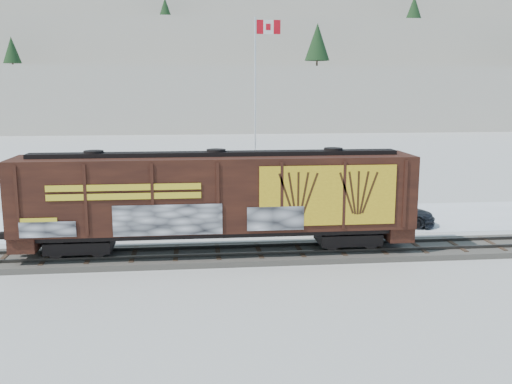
{
  "coord_description": "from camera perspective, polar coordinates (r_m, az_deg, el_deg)",
  "views": [
    {
      "loc": [
        -3.0,
        -26.64,
        8.08
      ],
      "look_at": [
        0.18,
        3.0,
        2.65
      ],
      "focal_mm": 40.0,
      "sensor_mm": 36.0,
      "label": 1
    }
  ],
  "objects": [
    {
      "name": "car_silver",
      "position": [
        35.53,
        -5.65,
        -1.54
      ],
      "size": [
        4.87,
        3.0,
        1.55
      ],
      "primitive_type": "imported",
      "rotation": [
        0.0,
        0.0,
        1.85
      ],
      "color": "silver",
      "rests_on": "parking_strip"
    },
    {
      "name": "rail_track",
      "position": [
        27.96,
        0.28,
        -6.15
      ],
      "size": [
        50.0,
        3.4,
        0.43
      ],
      "color": "#59544C",
      "rests_on": "ground"
    },
    {
      "name": "ground",
      "position": [
        28.0,
        0.28,
        -6.44
      ],
      "size": [
        500.0,
        500.0,
        0.0
      ],
      "primitive_type": "plane",
      "color": "white",
      "rests_on": "ground"
    },
    {
      "name": "parking_strip",
      "position": [
        35.21,
        -1.08,
        -2.91
      ],
      "size": [
        40.0,
        8.0,
        0.03
      ],
      "primitive_type": "cube",
      "color": "white",
      "rests_on": "ground"
    },
    {
      "name": "hillside",
      "position": [
        166.58,
        -5.23,
        12.46
      ],
      "size": [
        360.0,
        110.0,
        93.0
      ],
      "color": "white",
      "rests_on": "ground"
    },
    {
      "name": "car_dark",
      "position": [
        35.1,
        13.22,
        -1.93
      ],
      "size": [
        5.66,
        4.01,
        1.52
      ],
      "primitive_type": "imported",
      "rotation": [
        0.0,
        0.0,
        1.17
      ],
      "color": "black",
      "rests_on": "parking_strip"
    },
    {
      "name": "flagpole",
      "position": [
        42.64,
        0.06,
        6.17
      ],
      "size": [
        2.3,
        0.9,
        13.14
      ],
      "color": "silver",
      "rests_on": "ground"
    },
    {
      "name": "hopper_railcar",
      "position": [
        27.12,
        -3.95,
        -0.37
      ],
      "size": [
        18.7,
        3.06,
        4.73
      ],
      "color": "black",
      "rests_on": "rail_track"
    },
    {
      "name": "car_white",
      "position": [
        35.7,
        -2.56,
        -1.51
      ],
      "size": [
        4.52,
        1.88,
        1.46
      ],
      "primitive_type": "imported",
      "rotation": [
        0.0,
        0.0,
        1.65
      ],
      "color": "silver",
      "rests_on": "parking_strip"
    }
  ]
}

